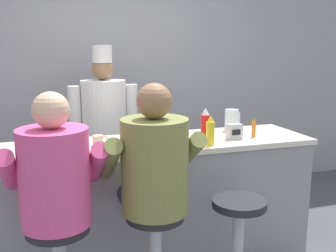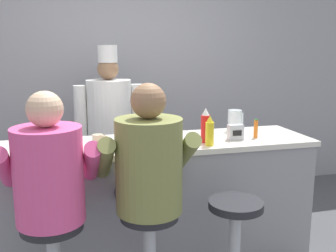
{
  "view_description": "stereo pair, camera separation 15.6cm",
  "coord_description": "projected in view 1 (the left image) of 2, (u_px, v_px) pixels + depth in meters",
  "views": [
    {
      "loc": [
        -0.82,
        -2.45,
        1.69
      ],
      "look_at": [
        0.06,
        0.29,
        1.11
      ],
      "focal_mm": 42.0,
      "sensor_mm": 36.0,
      "label": 1
    },
    {
      "loc": [
        -0.67,
        -2.49,
        1.69
      ],
      "look_at": [
        0.06,
        0.29,
        1.11
      ],
      "focal_mm": 42.0,
      "sensor_mm": 36.0,
      "label": 2
    }
  ],
  "objects": [
    {
      "name": "wall_back",
      "position": [
        119.0,
        78.0,
        4.34
      ],
      "size": [
        10.0,
        0.06,
        2.7
      ],
      "color": "#99999E",
      "rests_on": "ground_plane"
    },
    {
      "name": "diner_counter",
      "position": [
        159.0,
        203.0,
        3.07
      ],
      "size": [
        2.37,
        0.64,
        0.99
      ],
      "color": "gray",
      "rests_on": "ground_plane"
    },
    {
      "name": "ketchup_bottle_red",
      "position": [
        205.0,
        126.0,
        2.93
      ],
      "size": [
        0.07,
        0.07,
        0.26
      ],
      "color": "red",
      "rests_on": "diner_counter"
    },
    {
      "name": "mustard_bottle_yellow",
      "position": [
        210.0,
        131.0,
        2.84
      ],
      "size": [
        0.06,
        0.06,
        0.22
      ],
      "color": "yellow",
      "rests_on": "diner_counter"
    },
    {
      "name": "hot_sauce_bottle_orange",
      "position": [
        254.0,
        128.0,
        3.1
      ],
      "size": [
        0.03,
        0.03,
        0.15
      ],
      "color": "orange",
      "rests_on": "diner_counter"
    },
    {
      "name": "water_pitcher_clear",
      "position": [
        232.0,
        120.0,
        3.34
      ],
      "size": [
        0.13,
        0.12,
        0.18
      ],
      "color": "silver",
      "rests_on": "diner_counter"
    },
    {
      "name": "breakfast_plate",
      "position": [
        139.0,
        148.0,
        2.72
      ],
      "size": [
        0.28,
        0.28,
        0.05
      ],
      "color": "white",
      "rests_on": "diner_counter"
    },
    {
      "name": "cereal_bowl",
      "position": [
        157.0,
        137.0,
        3.02
      ],
      "size": [
        0.15,
        0.15,
        0.05
      ],
      "color": "white",
      "rests_on": "diner_counter"
    },
    {
      "name": "coffee_mug_tan",
      "position": [
        98.0,
        140.0,
        2.83
      ],
      "size": [
        0.12,
        0.08,
        0.08
      ],
      "color": "beige",
      "rests_on": "diner_counter"
    },
    {
      "name": "napkin_dispenser_chrome",
      "position": [
        234.0,
        131.0,
        3.03
      ],
      "size": [
        0.12,
        0.07,
        0.12
      ],
      "color": "silver",
      "rests_on": "diner_counter"
    },
    {
      "name": "diner_seated_pink",
      "position": [
        55.0,
        185.0,
        2.2
      ],
      "size": [
        0.59,
        0.58,
        1.46
      ],
      "color": "#B2B5BA",
      "rests_on": "ground_plane"
    },
    {
      "name": "diner_seated_olive",
      "position": [
        153.0,
        173.0,
        2.37
      ],
      "size": [
        0.61,
        0.6,
        1.49
      ],
      "color": "#B2B5BA",
      "rests_on": "ground_plane"
    },
    {
      "name": "empty_stool_round",
      "position": [
        238.0,
        233.0,
        2.61
      ],
      "size": [
        0.36,
        0.36,
        0.71
      ],
      "color": "#B2B5BA",
      "rests_on": "ground_plane"
    },
    {
      "name": "cook_in_whites_near",
      "position": [
        104.0,
        126.0,
        3.8
      ],
      "size": [
        0.67,
        0.43,
        1.7
      ],
      "color": "#232328",
      "rests_on": "ground_plane"
    }
  ]
}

